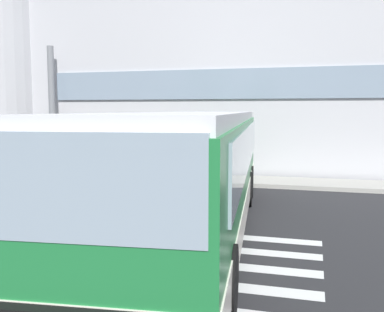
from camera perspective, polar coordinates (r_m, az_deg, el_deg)
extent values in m
cube|color=#232326|center=(12.60, -3.25, -6.69)|extent=(80.00, 90.00, 0.02)
cube|color=silver|center=(6.57, -3.64, -18.73)|extent=(4.40, 0.36, 0.01)
cube|color=silver|center=(7.36, -1.24, -15.94)|extent=(4.40, 0.36, 0.01)
cube|color=silver|center=(8.17, 0.64, -13.67)|extent=(4.40, 0.36, 0.01)
cube|color=silver|center=(8.99, 2.15, -11.81)|extent=(4.40, 0.36, 0.01)
cube|color=silver|center=(9.83, 3.39, -10.25)|extent=(4.40, 0.36, 0.01)
cube|color=#B7B7BC|center=(24.00, 6.08, 8.92)|extent=(22.40, 12.00, 8.00)
cube|color=#56565B|center=(24.57, 6.20, 18.63)|extent=(22.60, 12.20, 0.30)
cylinder|color=#B7B7BC|center=(23.36, -23.65, 8.54)|extent=(4.40, 4.40, 8.00)
cube|color=black|center=(21.16, -17.97, 1.47)|extent=(1.80, 0.16, 2.40)
cube|color=gray|center=(17.87, 6.03, 9.30)|extent=(16.40, 0.10, 1.20)
cube|color=#9E9B93|center=(17.12, 1.94, -3.03)|extent=(26.40, 2.00, 0.15)
cylinder|color=slate|center=(20.35, -17.69, 5.93)|extent=(0.28, 0.28, 5.37)
cube|color=#1E7238|center=(9.97, -0.24, -1.66)|extent=(3.83, 12.15, 2.15)
cube|color=silver|center=(10.11, -0.24, -6.16)|extent=(3.87, 12.19, 0.55)
cube|color=silver|center=(9.89, -0.24, 5.11)|extent=(3.71, 11.94, 0.20)
cube|color=#8C9EAD|center=(4.23, -13.79, -4.05)|extent=(2.35, 0.37, 1.05)
cube|color=#8C9EAD|center=(10.09, 7.32, 1.23)|extent=(1.20, 10.68, 0.95)
cube|color=#8C9EAD|center=(10.50, -6.95, 1.42)|extent=(1.20, 10.68, 0.95)
cube|color=black|center=(4.18, -13.91, 0.75)|extent=(2.15, 0.33, 0.28)
cylinder|color=black|center=(6.03, 4.34, -15.94)|extent=(0.41, 1.03, 1.00)
cylinder|color=black|center=(6.64, -16.97, -14.08)|extent=(0.41, 1.03, 1.00)
cylinder|color=black|center=(12.73, 7.10, -4.26)|extent=(0.41, 1.03, 1.00)
cylinder|color=black|center=(13.03, -3.31, -3.98)|extent=(0.41, 1.03, 1.00)
cylinder|color=black|center=(14.01, 7.31, -3.32)|extent=(0.41, 1.03, 1.00)
cylinder|color=black|center=(14.28, -2.17, -3.10)|extent=(0.41, 1.03, 1.00)
cylinder|color=#4C4233|center=(19.71, -15.91, -0.60)|extent=(0.15, 0.15, 0.85)
cylinder|color=#4C4233|center=(19.67, -16.48, -0.63)|extent=(0.15, 0.15, 0.85)
cube|color=#996633|center=(19.62, -16.25, 1.46)|extent=(0.42, 0.42, 0.58)
sphere|color=tan|center=(19.60, -16.29, 2.69)|extent=(0.23, 0.23, 0.23)
cylinder|color=#996633|center=(19.69, -15.54, 1.35)|extent=(0.09, 0.09, 0.55)
cylinder|color=#996633|center=(19.57, -16.96, 1.28)|extent=(0.09, 0.09, 0.55)
cylinder|color=#2D2D33|center=(19.17, -13.35, -0.71)|extent=(0.15, 0.15, 0.85)
cylinder|color=#2D2D33|center=(19.21, -13.93, -0.71)|extent=(0.15, 0.15, 0.85)
cube|color=#338C4C|center=(19.13, -13.69, 1.42)|extent=(0.43, 0.32, 0.58)
sphere|color=tan|center=(19.10, -13.72, 2.68)|extent=(0.23, 0.23, 0.23)
cylinder|color=#338C4C|center=(19.08, -12.95, 1.28)|extent=(0.09, 0.09, 0.55)
cylinder|color=#338C4C|center=(19.18, -14.42, 1.26)|extent=(0.09, 0.09, 0.55)
cube|color=#26663F|center=(19.29, -13.59, 1.40)|extent=(0.34, 0.26, 0.44)
cylinder|color=#2D2D33|center=(18.35, -11.93, -0.97)|extent=(0.15, 0.15, 0.85)
cylinder|color=#2D2D33|center=(18.49, -12.38, -0.93)|extent=(0.15, 0.15, 0.85)
cube|color=silver|center=(18.35, -12.21, 1.27)|extent=(0.43, 0.32, 0.58)
sphere|color=tan|center=(18.32, -12.23, 2.58)|extent=(0.23, 0.23, 0.23)
cylinder|color=silver|center=(18.18, -11.64, 1.08)|extent=(0.09, 0.09, 0.55)
cylinder|color=silver|center=(18.53, -12.75, 1.14)|extent=(0.09, 0.09, 0.55)
cylinder|color=yellow|center=(15.98, 0.04, -2.31)|extent=(0.18, 0.18, 0.90)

